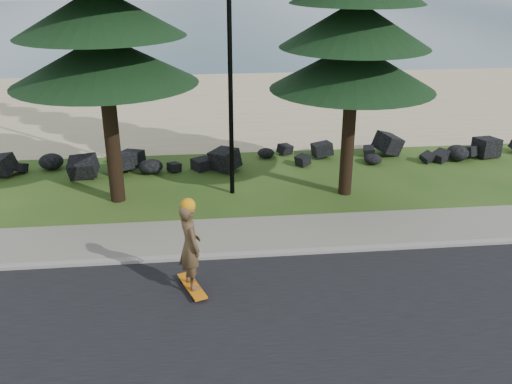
% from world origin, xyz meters
% --- Properties ---
extents(ground, '(160.00, 160.00, 0.00)m').
position_xyz_m(ground, '(0.00, 0.00, 0.00)').
color(ground, '#264917').
rests_on(ground, ground).
extents(road, '(160.00, 7.00, 0.02)m').
position_xyz_m(road, '(0.00, -4.50, 0.01)').
color(road, black).
rests_on(road, ground).
extents(kerb, '(160.00, 0.20, 0.10)m').
position_xyz_m(kerb, '(0.00, -0.90, 0.05)').
color(kerb, '#A39C93').
rests_on(kerb, ground).
extents(sidewalk, '(160.00, 2.00, 0.08)m').
position_xyz_m(sidewalk, '(0.00, 0.20, 0.04)').
color(sidewalk, gray).
rests_on(sidewalk, ground).
extents(beach_sand, '(160.00, 15.00, 0.01)m').
position_xyz_m(beach_sand, '(0.00, 14.50, 0.01)').
color(beach_sand, tan).
rests_on(beach_sand, ground).
extents(ocean, '(160.00, 58.00, 0.01)m').
position_xyz_m(ocean, '(0.00, 51.00, 0.00)').
color(ocean, '#395E6C').
rests_on(ocean, ground).
extents(seawall_boulders, '(60.00, 2.40, 1.10)m').
position_xyz_m(seawall_boulders, '(0.00, 5.60, 0.00)').
color(seawall_boulders, black).
rests_on(seawall_boulders, ground).
extents(lamp_post, '(0.25, 0.14, 8.14)m').
position_xyz_m(lamp_post, '(0.00, 3.20, 4.13)').
color(lamp_post, black).
rests_on(lamp_post, ground).
extents(skateboarder, '(0.70, 1.22, 2.22)m').
position_xyz_m(skateboarder, '(-1.27, -2.29, 1.12)').
color(skateboarder, orange).
rests_on(skateboarder, ground).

